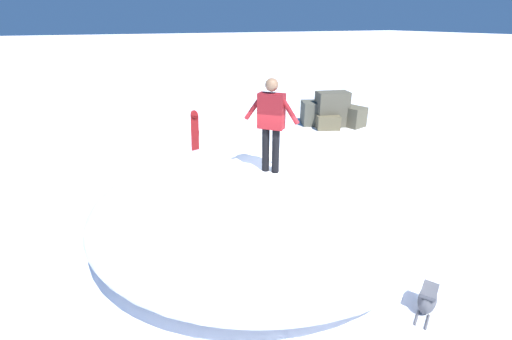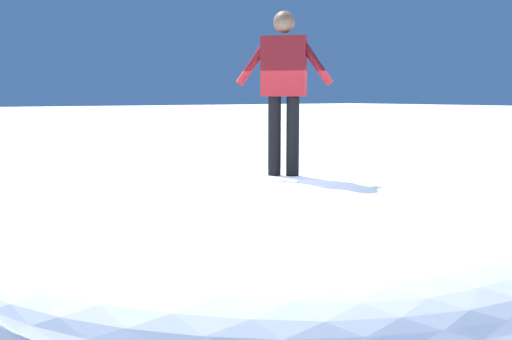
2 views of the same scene
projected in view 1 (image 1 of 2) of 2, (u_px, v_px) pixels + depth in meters
name	position (u px, v px, depth m)	size (l,w,h in m)	color
ground	(280.00, 224.00, 7.56)	(240.00, 240.00, 0.00)	white
snow_mound	(265.00, 202.00, 7.04)	(6.71, 6.22, 1.37)	white
snowboarder_standing	(271.00, 119.00, 6.34)	(0.78, 0.83, 1.76)	black
snowboard_primary_upright	(195.00, 139.00, 10.10)	(0.26, 0.31, 1.73)	red
backpack_near	(428.00, 299.00, 5.22)	(0.66, 0.51, 0.42)	#4C4C51
rock_outcrop	(331.00, 113.00, 14.48)	(2.40, 2.07, 1.42)	brown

